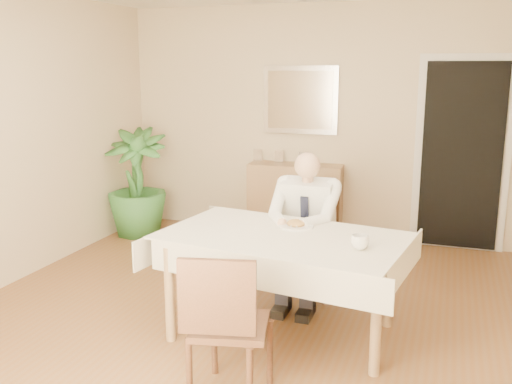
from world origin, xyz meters
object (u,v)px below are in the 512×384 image
(sideboard, at_px, (295,201))
(potted_palm, at_px, (137,182))
(dining_table, at_px, (283,246))
(chair_far, at_px, (311,234))
(chair_near, at_px, (225,320))
(seated_man, at_px, (303,222))
(coffee_mug, at_px, (360,242))

(sideboard, distance_m, potted_palm, 1.83)
(dining_table, xyz_separation_m, potted_palm, (-2.30, 1.88, -0.05))
(chair_far, height_order, chair_near, chair_near)
(chair_far, relative_size, sideboard, 0.86)
(chair_far, xyz_separation_m, sideboard, (-0.55, 1.52, -0.09))
(chair_near, xyz_separation_m, sideboard, (-0.49, 3.35, -0.09))
(chair_far, height_order, sideboard, chair_far)
(seated_man, relative_size, potted_palm, 1.01)
(chair_far, bearing_deg, chair_near, -90.33)
(coffee_mug, bearing_deg, potted_palm, 144.76)
(dining_table, height_order, sideboard, sideboard)
(coffee_mug, height_order, sideboard, coffee_mug)
(potted_palm, bearing_deg, chair_near, -51.69)
(sideboard, xyz_separation_m, potted_palm, (-1.75, -0.52, 0.20))
(chair_far, height_order, coffee_mug, chair_far)
(dining_table, xyz_separation_m, coffee_mug, (0.57, -0.14, 0.13))
(coffee_mug, height_order, potted_palm, potted_palm)
(chair_far, bearing_deg, seated_man, -88.36)
(dining_table, distance_m, sideboard, 2.47)
(dining_table, xyz_separation_m, sideboard, (-0.55, 2.40, -0.25))
(chair_far, bearing_deg, sideboard, 111.61)
(coffee_mug, xyz_separation_m, potted_palm, (-2.86, 2.02, -0.18))
(dining_table, bearing_deg, potted_palm, 149.18)
(chair_near, relative_size, potted_palm, 0.74)
(dining_table, xyz_separation_m, chair_far, (-0.00, 0.88, -0.16))
(dining_table, bearing_deg, seated_man, 98.49)
(chair_near, height_order, seated_man, seated_man)
(chair_far, xyz_separation_m, coffee_mug, (0.57, -1.02, 0.29))
(chair_near, bearing_deg, chair_far, 75.12)
(chair_far, relative_size, chair_near, 0.99)
(sideboard, bearing_deg, seated_man, -76.82)
(seated_man, relative_size, coffee_mug, 10.43)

